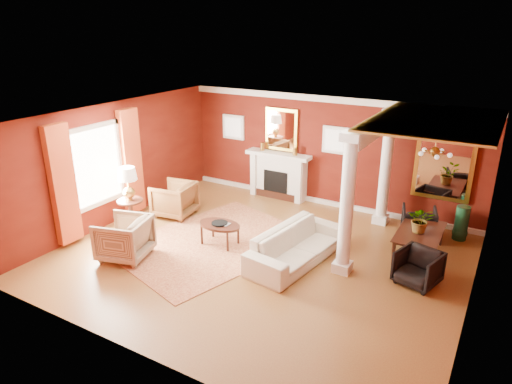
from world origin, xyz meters
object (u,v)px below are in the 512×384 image
Objects in this scene: sofa at (297,240)px; dining_table at (421,237)px; armchair_stripe at (124,236)px; coffee_table at (220,226)px; side_table at (129,188)px; armchair_leopard at (174,198)px.

dining_table is (2.14, 1.53, -0.04)m from sofa.
coffee_table is at bearing 121.95° from armchair_stripe.
side_table reaches higher than sofa.
side_table is at bearing 105.05° from sofa.
side_table reaches higher than coffee_table.
side_table is (-0.96, 1.17, 0.53)m from armchair_stripe.
armchair_stripe reaches higher than sofa.
sofa is 4.18m from side_table.
armchair_stripe is 0.63× the size of dining_table.
dining_table is (5.29, 3.17, -0.06)m from armchair_stripe.
armchair_leopard is at bearing 88.98° from sofa.
side_table is at bearing -172.27° from coffee_table.
armchair_stripe is 6.16m from dining_table.
armchair_leopard is (-3.70, 0.62, -0.00)m from sofa.
sofa reaches higher than coffee_table.
dining_table is at bearing 17.76° from side_table.
sofa is 3.55m from armchair_stripe.
coffee_table is at bearing 112.64° from dining_table.
coffee_table is at bearing 103.54° from sofa.
sofa reaches higher than dining_table.
side_table is 0.97× the size of dining_table.
coffee_table is 4.27m from dining_table.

